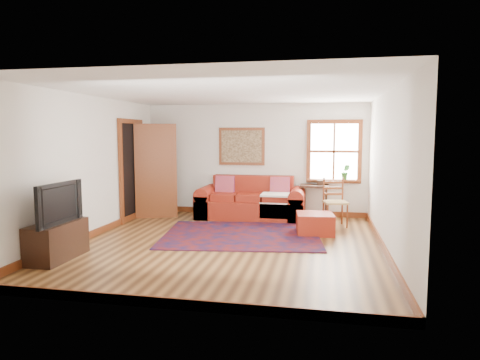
% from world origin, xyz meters
% --- Properties ---
extents(ground, '(5.50, 5.50, 0.00)m').
position_xyz_m(ground, '(0.00, 0.00, 0.00)').
color(ground, '#482913').
rests_on(ground, ground).
extents(room_envelope, '(5.04, 5.54, 2.52)m').
position_xyz_m(room_envelope, '(0.00, 0.02, 1.65)').
color(room_envelope, silver).
rests_on(room_envelope, ground).
extents(window, '(1.18, 0.20, 1.38)m').
position_xyz_m(window, '(1.78, 2.70, 1.31)').
color(window, white).
rests_on(window, ground).
extents(doorway, '(0.89, 1.08, 2.14)m').
position_xyz_m(doorway, '(-2.21, 1.78, 1.07)').
color(doorway, black).
rests_on(doorway, ground).
extents(framed_artwork, '(1.05, 0.07, 0.85)m').
position_xyz_m(framed_artwork, '(-0.30, 2.71, 1.55)').
color(framed_artwork, brown).
rests_on(framed_artwork, ground).
extents(persian_rug, '(3.04, 2.56, 0.02)m').
position_xyz_m(persian_rug, '(0.10, 0.63, 0.01)').
color(persian_rug, '#590F0C').
rests_on(persian_rug, ground).
extents(red_leather_sofa, '(2.32, 0.96, 0.91)m').
position_xyz_m(red_leather_sofa, '(-0.00, 2.30, 0.30)').
color(red_leather_sofa, maroon).
rests_on(red_leather_sofa, ground).
extents(red_ottoman, '(0.73, 0.73, 0.38)m').
position_xyz_m(red_ottoman, '(1.40, 1.03, 0.19)').
color(red_ottoman, maroon).
rests_on(red_ottoman, ground).
extents(side_table, '(0.61, 0.46, 0.73)m').
position_xyz_m(side_table, '(1.35, 2.50, 0.61)').
color(side_table, '#321B10').
rests_on(side_table, ground).
extents(ladder_back_chair, '(0.53, 0.52, 0.96)m').
position_xyz_m(ladder_back_chair, '(1.77, 1.83, 0.52)').
color(ladder_back_chair, tan).
rests_on(ladder_back_chair, ground).
extents(media_cabinet, '(0.45, 0.99, 0.54)m').
position_xyz_m(media_cabinet, '(-2.26, -1.34, 0.27)').
color(media_cabinet, '#321B10').
rests_on(media_cabinet, ground).
extents(television, '(0.14, 1.04, 0.60)m').
position_xyz_m(television, '(-2.24, -1.41, 0.84)').
color(television, black).
rests_on(television, media_cabinet).
extents(candle_hurricane, '(0.12, 0.12, 0.18)m').
position_xyz_m(candle_hurricane, '(-2.21, -0.92, 0.63)').
color(candle_hurricane, silver).
rests_on(candle_hurricane, media_cabinet).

